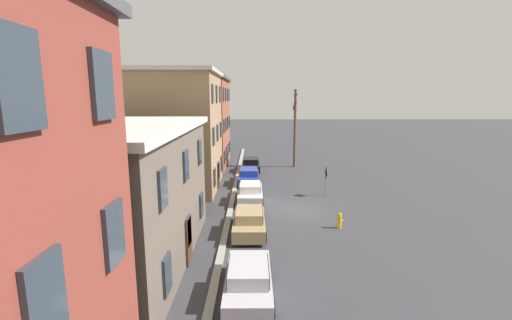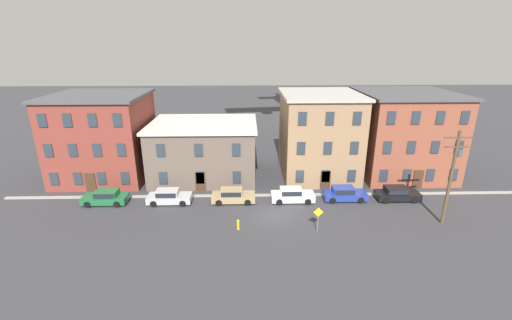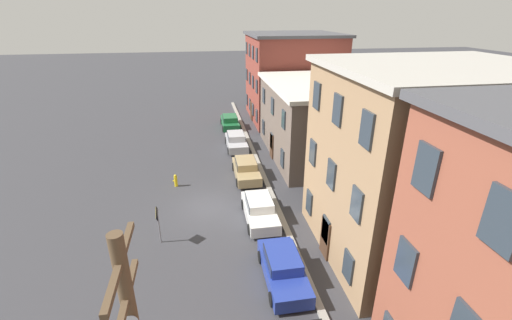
{
  "view_description": "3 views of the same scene",
  "coord_description": "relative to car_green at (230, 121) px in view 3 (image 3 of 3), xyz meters",
  "views": [
    {
      "loc": [
        -22.97,
        2.84,
        7.79
      ],
      "look_at": [
        -0.38,
        2.71,
        3.63
      ],
      "focal_mm": 24.0,
      "sensor_mm": 36.0,
      "label": 1
    },
    {
      "loc": [
        -2.52,
        -28.71,
        15.68
      ],
      "look_at": [
        -1.68,
        3.89,
        4.28
      ],
      "focal_mm": 24.0,
      "sensor_mm": 36.0,
      "label": 2
    },
    {
      "loc": [
        20.19,
        -0.13,
        12.09
      ],
      "look_at": [
        1.03,
        3.06,
        3.66
      ],
      "focal_mm": 24.0,
      "sensor_mm": 36.0,
      "label": 3
    }
  ],
  "objects": [
    {
      "name": "car_tan",
      "position": [
        12.84,
        0.06,
        0.0
      ],
      "size": [
        4.4,
        1.92,
        1.43
      ],
      "color": "tan",
      "rests_on": "ground_plane"
    },
    {
      "name": "car_white",
      "position": [
        18.93,
        0.06,
        0.0
      ],
      "size": [
        4.4,
        1.92,
        1.43
      ],
      "color": "silver",
      "rests_on": "ground_plane"
    },
    {
      "name": "ground_plane",
      "position": [
        16.92,
        -3.07,
        -0.75
      ],
      "size": [
        200.0,
        200.0,
        0.0
      ],
      "primitive_type": "plane",
      "color": "#38383D"
    },
    {
      "name": "fire_hydrant",
      "position": [
        13.53,
        -5.38,
        -0.27
      ],
      "size": [
        0.24,
        0.34,
        0.96
      ],
      "color": "yellow",
      "rests_on": "ground_plane"
    },
    {
      "name": "apartment_far",
      "position": [
        22.97,
        7.82,
        4.25
      ],
      "size": [
        9.08,
        10.3,
        9.98
      ],
      "color": "#9E7A56",
      "rests_on": "ground_plane"
    },
    {
      "name": "car_green",
      "position": [
        0.0,
        0.0,
        0.0
      ],
      "size": [
        4.4,
        1.92,
        1.43
      ],
      "color": "#1E6638",
      "rests_on": "ground_plane"
    },
    {
      "name": "apartment_corner",
      "position": [
        -2.68,
        7.76,
        4.23
      ],
      "size": [
        10.62,
        10.18,
        9.93
      ],
      "color": "brown",
      "rests_on": "ground_plane"
    },
    {
      "name": "kerb_strip",
      "position": [
        16.92,
        1.43,
        -0.67
      ],
      "size": [
        56.0,
        0.36,
        0.16
      ],
      "primitive_type": "cube",
      "color": "#9E998E",
      "rests_on": "ground_plane"
    },
    {
      "name": "car_silver",
      "position": [
        6.36,
        -0.01,
        0.0
      ],
      "size": [
        4.4,
        1.92,
        1.43
      ],
      "color": "#B7B7BC",
      "rests_on": "ground_plane"
    },
    {
      "name": "apartment_midblock",
      "position": [
        9.21,
        7.67,
        2.57
      ],
      "size": [
        12.49,
        9.99,
        6.6
      ],
      "color": "#66564C",
      "rests_on": "ground_plane"
    },
    {
      "name": "car_blue",
      "position": [
        24.37,
        0.26,
        0.0
      ],
      "size": [
        4.4,
        1.92,
        1.43
      ],
      "color": "#233899",
      "rests_on": "ground_plane"
    },
    {
      "name": "caution_sign",
      "position": [
        20.38,
        -5.93,
        0.84
      ],
      "size": [
        0.98,
        0.08,
        2.38
      ],
      "color": "slate",
      "rests_on": "ground_plane"
    }
  ]
}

